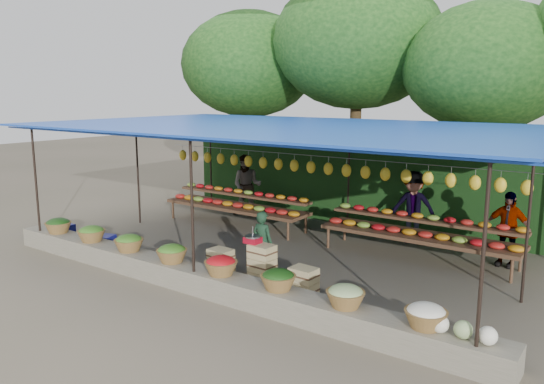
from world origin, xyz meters
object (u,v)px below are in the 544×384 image
Objects in this scene: vendor_seated at (263,243)px; blue_crate_back at (64,230)px; blue_crate_front at (102,242)px; crate_counter at (261,269)px; weighing_scale at (253,239)px.

vendor_seated is 5.77m from blue_crate_back.
blue_crate_front is at bearing 12.85° from vendor_seated.
crate_counter is 7.52× the size of weighing_scale.
blue_crate_front is 1.13× the size of blue_crate_back.
weighing_scale is 5.90m from blue_crate_back.
blue_crate_back is at bearing 157.26° from blue_crate_front.
crate_counter is 4.55× the size of blue_crate_front.
weighing_scale reaches higher than blue_crate_front.
blue_crate_back is (-5.86, -0.07, -0.71)m from weighing_scale.
crate_counter is 1.88× the size of vendor_seated.
vendor_seated is 4.09m from blue_crate_front.
blue_crate_back is (-5.72, -0.56, -0.49)m from vendor_seated.
blue_crate_back is at bearing -179.36° from weighing_scale.
blue_crate_front is (-3.99, -0.73, -0.47)m from vendor_seated.
weighing_scale is 0.68× the size of blue_crate_back.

